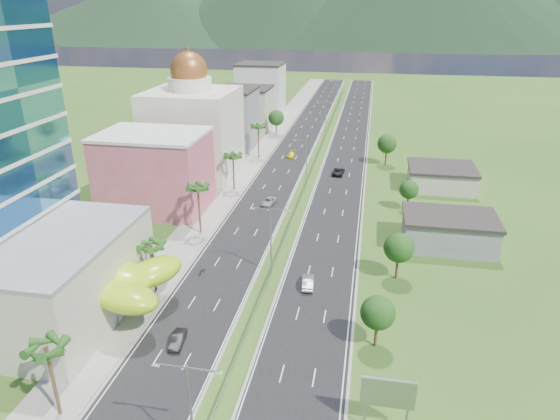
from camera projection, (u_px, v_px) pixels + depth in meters
The scene contains 37 objects.
ground at pixel (257, 309), 68.26m from camera, with size 500.00×500.00×0.00m, color #2D5119.
road_left at pixel (299, 141), 151.16m from camera, with size 11.00×260.00×0.04m, color black.
road_right at pixel (349, 143), 148.65m from camera, with size 11.00×260.00×0.04m, color black.
sidewalk_left at pixel (268, 139), 152.73m from camera, with size 7.00×260.00×0.12m, color gray.
median_guardrail at pixel (317, 157), 133.33m from camera, with size 0.10×216.06×0.76m.
streetlight_median_a at pixel (191, 405), 42.98m from camera, with size 6.04×0.25×11.00m.
streetlight_median_b at pixel (271, 234), 74.73m from camera, with size 6.04×0.25×11.00m.
streetlight_median_c at pixel (306, 158), 111.02m from camera, with size 6.04×0.25×11.00m.
streetlight_median_d at pixel (326, 116), 151.84m from camera, with size 6.04×0.25×11.00m.
streetlight_median_e at pixel (337, 92), 192.67m from camera, with size 6.04×0.25×11.00m.
mall_podium at pixel (11, 275), 66.05m from camera, with size 30.00×24.00×11.00m, color #B2AB92.
lime_canopy at pixel (102, 279), 66.05m from camera, with size 18.00×15.00×7.40m.
pink_shophouse at pixel (155, 173), 99.09m from camera, with size 20.00×15.00×15.00m, color #BF4E5F.
domed_building at pixel (193, 127), 118.46m from camera, with size 20.00×20.00×28.70m.
midrise_grey at pixel (227, 119), 142.27m from camera, with size 16.00×15.00×16.00m, color slate.
midrise_beige at pixel (246, 109), 162.81m from camera, with size 16.00×15.00×13.00m, color #B2AB92.
midrise_white at pixel (261, 90), 182.71m from camera, with size 16.00×15.00×18.00m, color silver.
billboard at pixel (388, 394), 47.38m from camera, with size 5.20×0.35×6.20m.
shed_near at pixel (449, 232), 85.29m from camera, with size 15.00×10.00×5.00m, color slate.
shed_far at pixel (441, 178), 112.29m from camera, with size 14.00×12.00×4.40m, color #B2AB92.
palm_tree_a at pixel (46, 350), 47.80m from camera, with size 3.60×3.60×9.10m.
palm_tree_b at pixel (151, 247), 69.95m from camera, with size 3.60×3.60×8.10m.
palm_tree_c at pixel (198, 189), 87.54m from camera, with size 3.60×3.60×9.60m.
palm_tree_d at pixel (233, 157), 108.77m from camera, with size 3.60×3.60×8.60m.
palm_tree_e at pixel (258, 128), 131.16m from camera, with size 3.60×3.60×9.40m.
leafy_tree_lfar at pixel (276, 118), 154.89m from camera, with size 4.90×4.90×8.05m.
leafy_tree_ra at pixel (378, 313), 59.21m from camera, with size 4.20×4.20×6.90m.
leafy_tree_rb at pixel (399, 248), 73.97m from camera, with size 4.55×4.55×7.47m.
leafy_tree_rc at pixel (409, 190), 99.18m from camera, with size 3.85×3.85×6.33m.
leafy_tree_rd at pixel (387, 144), 126.60m from camera, with size 4.90×4.90×8.05m.
mountain_ridge at pixel (427, 47), 466.46m from camera, with size 860.00×140.00×90.00m, color black, non-canonical shape.
car_dark_left at pixel (178, 339), 61.00m from camera, with size 1.45×4.15×1.37m, color black.
car_silver_mid_left at pixel (269, 202), 103.16m from camera, with size 2.22×4.82×1.34m, color #95979C.
car_yellow_far_left at pixel (291, 155), 134.83m from camera, with size 1.90×4.68×1.36m, color gold.
car_silver_right at pixel (308, 282), 73.40m from camera, with size 1.61×4.60×1.52m, color #9A9CA1.
car_dark_far_right at pixel (338, 171), 121.22m from camera, with size 2.52×5.46×1.52m, color black.
motorcycle at pixel (202, 270), 76.83m from camera, with size 0.58×1.92×1.23m, color black.
Camera 1 is at (13.61, -56.18, 38.91)m, focal length 32.00 mm.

